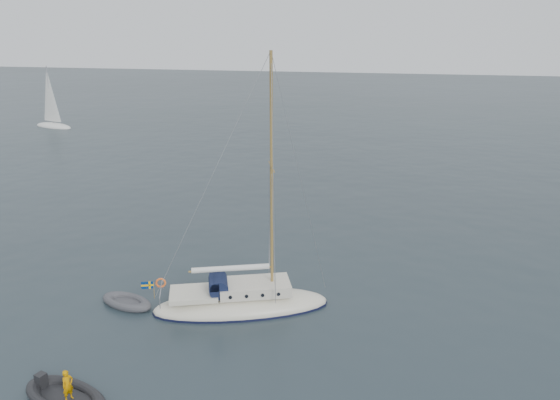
# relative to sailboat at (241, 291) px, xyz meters

# --- Properties ---
(ground) EXTENTS (300.00, 300.00, 0.00)m
(ground) POSITION_rel_sailboat_xyz_m (3.89, 2.01, -0.96)
(ground) COLOR black
(ground) RESTS_ON ground
(sailboat) EXTENTS (8.91, 2.67, 12.69)m
(sailboat) POSITION_rel_sailboat_xyz_m (0.00, 0.00, 0.00)
(sailboat) COLOR beige
(sailboat) RESTS_ON ground
(dinghy) EXTENTS (2.89, 1.30, 0.41)m
(dinghy) POSITION_rel_sailboat_xyz_m (-5.59, -0.98, -0.78)
(dinghy) COLOR #45454A
(dinghy) RESTS_ON ground
(rib) EXTENTS (3.82, 1.74, 1.40)m
(rib) POSITION_rel_sailboat_xyz_m (-4.18, -8.13, -0.74)
(rib) COLOR black
(rib) RESTS_ON ground
(distant_yacht_a) EXTENTS (6.61, 3.52, 8.76)m
(distant_yacht_a) POSITION_rel_sailboat_xyz_m (-40.64, 43.27, 2.78)
(distant_yacht_a) COLOR silver
(distant_yacht_a) RESTS_ON ground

